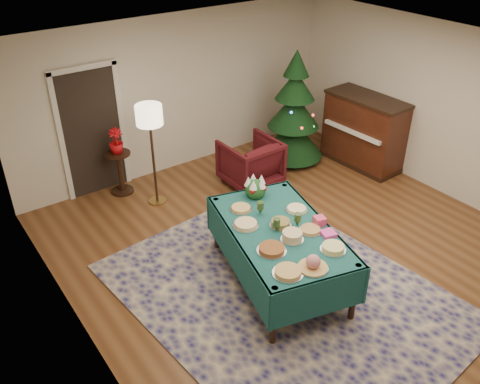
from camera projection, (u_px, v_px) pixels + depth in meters
room_shell at (320, 174)px, 6.27m from camera, size 7.00×7.00×7.00m
doorway at (92, 130)px, 8.02m from camera, size 1.08×0.04×2.16m
rug at (282, 294)px, 6.37m from camera, size 3.57×4.48×0.02m
buffet_table at (280, 240)px, 6.27m from camera, size 1.70×2.32×0.81m
platter_0 at (288, 272)px, 5.46m from camera, size 0.34×0.34×0.05m
platter_1 at (313, 263)px, 5.51m from camera, size 0.34×0.34×0.18m
platter_2 at (333, 248)px, 5.81m from camera, size 0.30×0.30×0.07m
platter_3 at (272, 249)px, 5.80m from camera, size 0.35×0.35×0.06m
platter_4 at (292, 236)px, 5.97m from camera, size 0.28×0.28×0.11m
platter_5 at (310, 230)px, 6.14m from camera, size 0.28×0.28×0.05m
platter_6 at (246, 224)px, 6.23m from camera, size 0.32×0.32×0.06m
platter_7 at (281, 223)px, 6.23m from camera, size 0.27×0.27×0.08m
platter_8 at (297, 209)px, 6.53m from camera, size 0.28×0.28×0.05m
platter_9 at (241, 208)px, 6.55m from camera, size 0.29×0.29×0.05m
goblet_0 at (260, 208)px, 6.41m from camera, size 0.09×0.09×0.19m
goblet_1 at (298, 220)px, 6.18m from camera, size 0.09×0.09×0.19m
goblet_2 at (277, 225)px, 6.09m from camera, size 0.09×0.09×0.19m
napkin_stack at (328, 234)px, 6.07m from camera, size 0.20×0.20×0.04m
gift_box at (320, 221)px, 6.24m from camera, size 0.16×0.16×0.11m
centerpiece at (256, 187)px, 6.77m from camera, size 0.29×0.29×0.34m
armchair at (250, 160)px, 8.54m from camera, size 0.87×0.82×0.89m
floor_lamp at (150, 121)px, 7.53m from camera, size 0.40×0.40×1.66m
side_table at (120, 173)px, 8.34m from camera, size 0.41×0.41×0.73m
potted_plant at (117, 146)px, 8.09m from camera, size 0.23×0.42×0.23m
christmas_tree at (294, 113)px, 9.07m from camera, size 1.14×1.14×2.07m
piano at (364, 132)px, 9.09m from camera, size 0.76×1.51×1.28m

